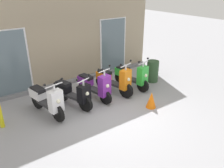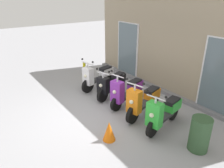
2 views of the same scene
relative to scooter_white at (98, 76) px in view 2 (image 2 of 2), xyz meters
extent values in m
plane|color=#939399|center=(1.61, -1.12, -0.51)|extent=(40.00, 40.00, 0.00)
cube|color=gray|center=(1.61, 2.01, 1.43)|extent=(7.68, 0.30, 3.88)
cube|color=slate|center=(1.61, 1.76, -0.45)|extent=(7.68, 0.20, 0.12)
cube|color=silver|center=(-0.47, 1.84, 0.64)|extent=(1.29, 0.04, 2.30)
cube|color=slate|center=(-0.47, 1.82, 0.64)|extent=(1.17, 0.02, 2.22)
cube|color=silver|center=(3.70, 1.84, 0.64)|extent=(1.29, 0.04, 2.30)
cube|color=slate|center=(3.70, 1.82, 0.64)|extent=(1.17, 0.02, 2.22)
cylinder|color=black|center=(0.11, -0.50, -0.24)|extent=(0.20, 0.53, 0.53)
cylinder|color=black|center=(-0.12, 0.57, -0.24)|extent=(0.20, 0.53, 0.53)
cube|color=#2D2D30|center=(-0.01, 0.03, -0.14)|extent=(0.40, 0.72, 0.09)
cube|color=white|center=(0.10, -0.46, 0.13)|extent=(0.42, 0.31, 0.63)
sphere|color=#F2EFCC|center=(0.13, -0.59, 0.17)|extent=(0.12, 0.12, 0.12)
cube|color=white|center=(-0.10, 0.47, 0.05)|extent=(0.40, 0.57, 0.28)
cube|color=black|center=(-0.09, 0.43, 0.19)|extent=(0.36, 0.52, 0.11)
cylinder|color=silver|center=(0.10, -0.46, 0.53)|extent=(0.06, 0.06, 0.21)
cylinder|color=silver|center=(0.10, -0.46, 0.61)|extent=(0.54, 0.15, 0.04)
sphere|color=black|center=(0.37, -0.41, 0.71)|extent=(0.07, 0.07, 0.07)
sphere|color=black|center=(-0.17, -0.52, 0.71)|extent=(0.07, 0.07, 0.07)
cylinder|color=black|center=(1.02, -0.45, -0.25)|extent=(0.26, 0.52, 0.51)
cylinder|color=black|center=(0.69, 0.55, -0.25)|extent=(0.26, 0.52, 0.51)
cube|color=#2D2D30|center=(0.86, 0.05, -0.15)|extent=(0.46, 0.71, 0.09)
cube|color=black|center=(1.01, -0.42, 0.08)|extent=(0.44, 0.35, 0.54)
sphere|color=#F2EFCC|center=(1.05, -0.54, 0.12)|extent=(0.12, 0.12, 0.12)
cube|color=black|center=(0.72, 0.46, 0.04)|extent=(0.45, 0.59, 0.28)
cube|color=black|center=(0.73, 0.42, 0.18)|extent=(0.40, 0.54, 0.11)
cylinder|color=silver|center=(1.01, -0.42, 0.43)|extent=(0.06, 0.06, 0.20)
cylinder|color=silver|center=(1.01, -0.42, 0.51)|extent=(0.48, 0.19, 0.04)
sphere|color=black|center=(1.25, -0.34, 0.61)|extent=(0.07, 0.07, 0.07)
sphere|color=black|center=(0.78, -0.49, 0.61)|extent=(0.07, 0.07, 0.07)
cylinder|color=black|center=(1.77, -0.44, -0.27)|extent=(0.20, 0.48, 0.47)
cylinder|color=black|center=(1.55, 0.61, -0.27)|extent=(0.20, 0.48, 0.47)
cube|color=#2D2D30|center=(1.66, 0.08, -0.17)|extent=(0.39, 0.70, 0.09)
cube|color=purple|center=(1.77, -0.40, 0.13)|extent=(0.42, 0.31, 0.68)
sphere|color=#F2EFCC|center=(1.79, -0.53, 0.17)|extent=(0.12, 0.12, 0.12)
cube|color=purple|center=(1.57, 0.51, 0.04)|extent=(0.40, 0.57, 0.28)
cube|color=black|center=(1.58, 0.47, 0.18)|extent=(0.35, 0.52, 0.11)
cylinder|color=silver|center=(1.77, -0.40, 0.55)|extent=(0.06, 0.06, 0.22)
cylinder|color=silver|center=(1.77, -0.40, 0.64)|extent=(0.48, 0.13, 0.04)
sphere|color=black|center=(2.00, -0.35, 0.74)|extent=(0.07, 0.07, 0.07)
sphere|color=black|center=(1.53, -0.45, 0.74)|extent=(0.07, 0.07, 0.07)
cylinder|color=black|center=(2.59, -0.48, -0.24)|extent=(0.23, 0.55, 0.54)
cylinder|color=black|center=(2.32, 0.61, -0.24)|extent=(0.23, 0.55, 0.54)
cube|color=#2D2D30|center=(2.46, 0.07, -0.14)|extent=(0.42, 0.74, 0.09)
cube|color=orange|center=(2.58, -0.44, 0.16)|extent=(0.43, 0.32, 0.67)
sphere|color=#F2EFCC|center=(2.61, -0.56, 0.20)|extent=(0.12, 0.12, 0.12)
cube|color=orange|center=(2.34, 0.52, 0.03)|extent=(0.42, 0.58, 0.28)
cube|color=black|center=(2.35, 0.48, 0.17)|extent=(0.37, 0.53, 0.11)
cylinder|color=silver|center=(2.58, -0.44, 0.58)|extent=(0.06, 0.06, 0.20)
cylinder|color=silver|center=(2.58, -0.44, 0.66)|extent=(0.52, 0.16, 0.04)
sphere|color=black|center=(2.84, -0.38, 0.76)|extent=(0.07, 0.07, 0.07)
sphere|color=black|center=(2.33, -0.50, 0.76)|extent=(0.07, 0.07, 0.07)
cylinder|color=black|center=(3.35, -0.48, -0.27)|extent=(0.18, 0.49, 0.48)
cylinder|color=black|center=(3.14, 0.58, -0.27)|extent=(0.18, 0.49, 0.48)
cube|color=#2D2D30|center=(3.25, 0.05, -0.17)|extent=(0.39, 0.71, 0.09)
cube|color=green|center=(3.35, -0.44, 0.12)|extent=(0.42, 0.31, 0.65)
sphere|color=#F2EFCC|center=(3.37, -0.57, 0.16)|extent=(0.12, 0.12, 0.12)
cube|color=green|center=(3.16, 0.48, 0.01)|extent=(0.40, 0.57, 0.28)
cube|color=black|center=(3.17, 0.44, 0.15)|extent=(0.35, 0.52, 0.11)
cylinder|color=silver|center=(3.35, -0.44, 0.52)|extent=(0.06, 0.06, 0.18)
cylinder|color=silver|center=(3.35, -0.44, 0.59)|extent=(0.52, 0.14, 0.04)
sphere|color=black|center=(3.60, -0.39, 0.69)|extent=(0.07, 0.07, 0.07)
sphere|color=black|center=(3.09, -0.50, 0.69)|extent=(0.07, 0.07, 0.07)
cylinder|color=yellow|center=(-1.26, 0.13, -0.16)|extent=(0.12, 0.12, 0.70)
cylinder|color=#2D4C2D|center=(4.33, 0.03, -0.09)|extent=(0.46, 0.46, 0.84)
cone|color=orange|center=(2.83, -1.45, -0.25)|extent=(0.32, 0.32, 0.52)
camera|label=1|loc=(-1.82, -5.87, 3.16)|focal=36.44mm
camera|label=2|loc=(6.39, -3.94, 2.89)|focal=33.94mm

